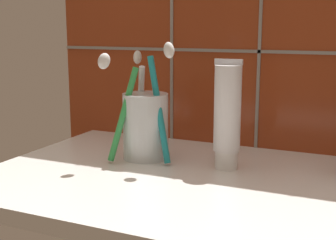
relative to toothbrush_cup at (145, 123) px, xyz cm
name	(u,v)px	position (x,y,z in cm)	size (l,w,h in cm)	color
sink_counter	(210,186)	(11.93, -5.21, -6.30)	(59.27, 37.01, 2.00)	silver
tile_wall_backsplash	(253,15)	(11.93, 13.54, 15.52)	(69.27, 1.72, 45.62)	#933819
toothbrush_cup	(145,123)	(0.00, 0.00, 0.00)	(11.55, 12.95, 17.35)	silver
toothpaste_tube	(227,115)	(12.43, 0.04, 2.14)	(3.82, 3.63, 14.96)	white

